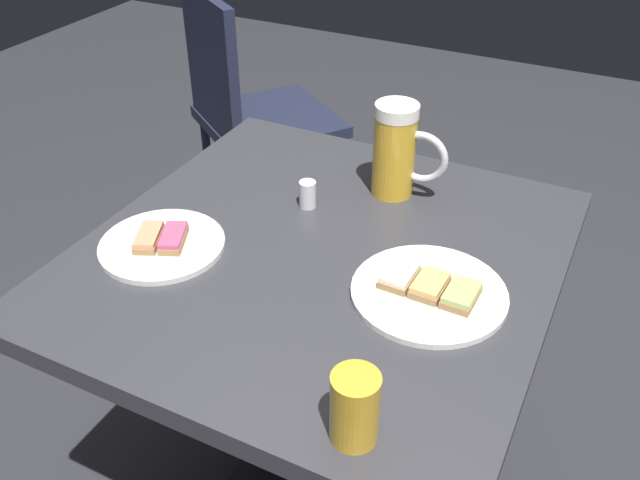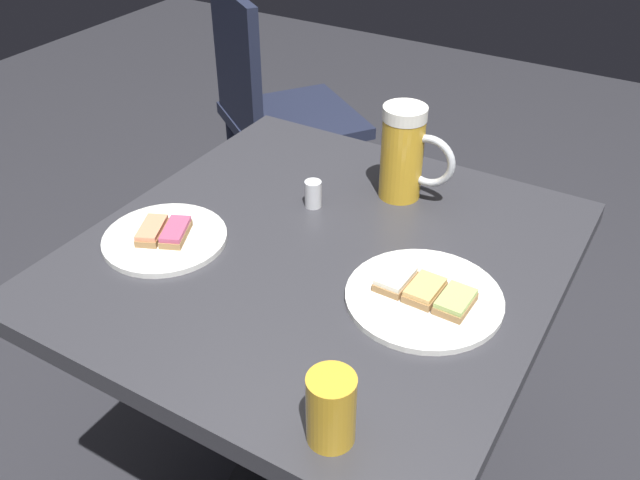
{
  "view_description": "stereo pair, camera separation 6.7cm",
  "coord_description": "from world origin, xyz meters",
  "px_view_note": "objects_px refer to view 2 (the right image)",
  "views": [
    {
      "loc": [
        -0.83,
        -0.42,
        1.38
      ],
      "look_at": [
        0.0,
        0.0,
        0.73
      ],
      "focal_mm": 38.36,
      "sensor_mm": 36.0,
      "label": 1
    },
    {
      "loc": [
        -0.8,
        -0.47,
        1.38
      ],
      "look_at": [
        0.0,
        0.0,
        0.73
      ],
      "focal_mm": 38.36,
      "sensor_mm": 36.0,
      "label": 2
    }
  ],
  "objects_px": {
    "plate_far": "(165,237)",
    "beer_glass_small": "(331,409)",
    "beer_mug": "(405,153)",
    "cafe_chair": "(273,109)",
    "salt_shaker": "(313,194)",
    "plate_near": "(424,296)"
  },
  "relations": [
    {
      "from": "beer_mug",
      "to": "beer_glass_small",
      "type": "xyz_separation_m",
      "value": [
        -0.55,
        -0.17,
        -0.04
      ]
    },
    {
      "from": "beer_mug",
      "to": "plate_near",
      "type": "bearing_deg",
      "value": -148.65
    },
    {
      "from": "plate_far",
      "to": "beer_mug",
      "type": "relative_size",
      "value": 1.18
    },
    {
      "from": "beer_mug",
      "to": "beer_glass_small",
      "type": "distance_m",
      "value": 0.58
    },
    {
      "from": "cafe_chair",
      "to": "salt_shaker",
      "type": "bearing_deg",
      "value": -15.35
    },
    {
      "from": "beer_mug",
      "to": "cafe_chair",
      "type": "bearing_deg",
      "value": 50.37
    },
    {
      "from": "plate_far",
      "to": "beer_mug",
      "type": "xyz_separation_m",
      "value": [
        0.34,
        -0.28,
        0.08
      ]
    },
    {
      "from": "beer_mug",
      "to": "cafe_chair",
      "type": "distance_m",
      "value": 0.93
    },
    {
      "from": "salt_shaker",
      "to": "beer_glass_small",
      "type": "bearing_deg",
      "value": -146.47
    },
    {
      "from": "beer_glass_small",
      "to": "cafe_chair",
      "type": "height_order",
      "value": "cafe_chair"
    },
    {
      "from": "beer_glass_small",
      "to": "salt_shaker",
      "type": "height_order",
      "value": "beer_glass_small"
    },
    {
      "from": "beer_mug",
      "to": "salt_shaker",
      "type": "height_order",
      "value": "beer_mug"
    },
    {
      "from": "plate_near",
      "to": "salt_shaker",
      "type": "bearing_deg",
      "value": 62.97
    },
    {
      "from": "beer_glass_small",
      "to": "salt_shaker",
      "type": "bearing_deg",
      "value": 33.53
    },
    {
      "from": "salt_shaker",
      "to": "plate_near",
      "type": "bearing_deg",
      "value": -117.03
    },
    {
      "from": "plate_near",
      "to": "cafe_chair",
      "type": "height_order",
      "value": "cafe_chair"
    },
    {
      "from": "plate_far",
      "to": "beer_glass_small",
      "type": "distance_m",
      "value": 0.5
    },
    {
      "from": "beer_glass_small",
      "to": "beer_mug",
      "type": "bearing_deg",
      "value": 16.63
    },
    {
      "from": "beer_mug",
      "to": "beer_glass_small",
      "type": "relative_size",
      "value": 1.81
    },
    {
      "from": "plate_far",
      "to": "salt_shaker",
      "type": "bearing_deg",
      "value": -35.13
    },
    {
      "from": "plate_far",
      "to": "beer_glass_small",
      "type": "height_order",
      "value": "beer_glass_small"
    },
    {
      "from": "beer_mug",
      "to": "beer_glass_small",
      "type": "bearing_deg",
      "value": -163.37
    }
  ]
}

